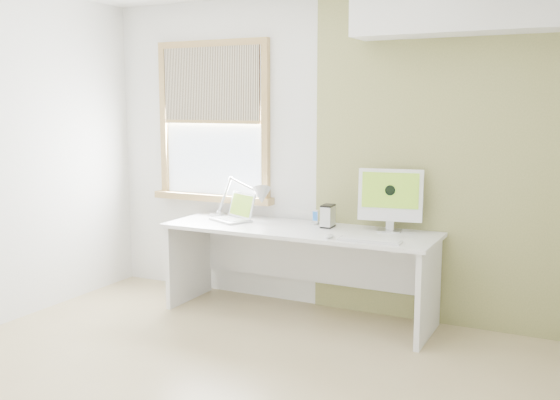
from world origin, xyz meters
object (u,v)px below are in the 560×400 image
Objects in this scene: desk_lamp at (253,198)px; imac at (390,196)px; laptop at (235,214)px; external_drive at (328,216)px; desk at (301,251)px.

imac is at bearing 0.76° from desk_lamp.
laptop is at bearing -174.05° from imac.
external_drive is (0.82, 0.07, 0.03)m from laptop.
desk_lamp is at bearing -179.24° from imac.
desk_lamp is 3.49× the size of external_drive.
imac is at bearing 12.23° from desk.
laptop is (-0.11, -0.12, -0.13)m from desk_lamp.
laptop is at bearing -175.40° from external_drive.
desk_lamp is 0.21m from laptop.
imac reaches higher than external_drive.
imac is (0.49, 0.07, 0.18)m from external_drive.
laptop is at bearing 178.89° from desk.
imac is at bearing 5.95° from laptop.
imac reaches higher than desk_lamp.
desk_lamp is 1.20m from imac.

